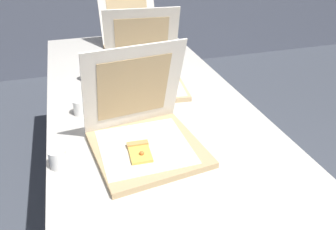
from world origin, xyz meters
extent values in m
cube|color=beige|center=(0.00, 0.63, 0.74)|extent=(0.87, 2.29, 0.03)
cylinder|color=#38383D|center=(-0.37, 1.71, 0.36)|extent=(0.04, 0.04, 0.72)
cylinder|color=#38383D|center=(0.37, 1.71, 0.36)|extent=(0.04, 0.04, 0.72)
cube|color=tan|center=(-0.09, 0.33, 0.76)|extent=(0.40, 0.40, 0.02)
cube|color=silver|center=(-0.10, 0.33, 0.78)|extent=(0.31, 0.31, 0.00)
cube|color=silver|center=(-0.11, 0.45, 0.95)|extent=(0.37, 0.16, 0.34)
cube|color=tan|center=(-0.11, 0.45, 0.95)|extent=(0.27, 0.11, 0.25)
cube|color=#E5B74C|center=(-0.13, 0.29, 0.78)|extent=(0.08, 0.11, 0.01)
cube|color=tan|center=(-0.13, 0.34, 0.78)|extent=(0.08, 0.03, 0.02)
sphere|color=orange|center=(-0.13, 0.28, 0.79)|extent=(0.02, 0.02, 0.02)
cube|color=tan|center=(0.03, 0.84, 0.76)|extent=(0.39, 0.39, 0.02)
cube|color=silver|center=(0.03, 0.84, 0.78)|extent=(0.36, 0.36, 0.00)
cube|color=silver|center=(0.04, 0.97, 0.95)|extent=(0.37, 0.15, 0.35)
cube|color=tan|center=(0.04, 0.96, 0.95)|extent=(0.27, 0.11, 0.25)
cube|color=#E5B74C|center=(0.02, 0.78, 0.78)|extent=(0.12, 0.13, 0.01)
cube|color=tan|center=(0.04, 0.83, 0.78)|extent=(0.08, 0.06, 0.02)
sphere|color=orange|center=(0.02, 0.79, 0.79)|extent=(0.02, 0.02, 0.02)
cube|color=tan|center=(0.10, 1.33, 0.76)|extent=(0.38, 0.38, 0.02)
cube|color=silver|center=(0.09, 1.33, 0.78)|extent=(0.36, 0.36, 0.00)
cube|color=silver|center=(0.09, 1.55, 0.95)|extent=(0.36, 0.10, 0.35)
cube|color=tan|center=(0.09, 1.54, 0.95)|extent=(0.26, 0.07, 0.25)
cylinder|color=white|center=(0.09, 1.36, 0.80)|extent=(0.03, 0.03, 0.00)
cylinder|color=white|center=(0.10, 1.36, 0.79)|extent=(0.01, 0.00, 0.03)
cylinder|color=white|center=(0.09, 1.37, 0.79)|extent=(0.01, 0.00, 0.03)
cylinder|color=white|center=(0.09, 1.35, 0.79)|extent=(0.01, 0.00, 0.03)
cylinder|color=white|center=(-0.39, 0.33, 0.79)|extent=(0.06, 0.06, 0.07)
cylinder|color=white|center=(-0.30, 0.67, 0.79)|extent=(0.06, 0.06, 0.07)
cylinder|color=white|center=(-0.24, 1.03, 0.79)|extent=(0.06, 0.06, 0.07)
camera|label=1|loc=(-0.31, -0.61, 1.45)|focal=35.91mm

